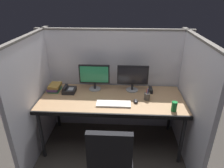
{
  "coord_description": "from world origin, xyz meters",
  "views": [
    {
      "loc": [
        0.13,
        -2.05,
        2.04
      ],
      "look_at": [
        0.0,
        0.35,
        0.92
      ],
      "focal_mm": 32.18,
      "sensor_mm": 36.0,
      "label": 1
    }
  ],
  "objects_px": {
    "computer_mouse": "(136,101)",
    "soda_can": "(174,106)",
    "desk": "(112,101)",
    "monitor_right": "(133,77)",
    "red_stapler": "(151,90)",
    "monitor_left": "(94,76)",
    "book_stack": "(55,87)",
    "keyboard_main": "(114,104)",
    "pen_cup": "(147,96)",
    "desk_phone": "(69,90)"
  },
  "relations": [
    {
      "from": "red_stapler",
      "to": "soda_can",
      "type": "relative_size",
      "value": 1.23
    },
    {
      "from": "desk",
      "to": "soda_can",
      "type": "relative_size",
      "value": 15.57
    },
    {
      "from": "keyboard_main",
      "to": "monitor_right",
      "type": "bearing_deg",
      "value": 59.33
    },
    {
      "from": "monitor_right",
      "to": "keyboard_main",
      "type": "distance_m",
      "value": 0.52
    },
    {
      "from": "desk",
      "to": "computer_mouse",
      "type": "relative_size",
      "value": 19.79
    },
    {
      "from": "computer_mouse",
      "to": "soda_can",
      "type": "bearing_deg",
      "value": -21.79
    },
    {
      "from": "pen_cup",
      "to": "desk_phone",
      "type": "height_order",
      "value": "pen_cup"
    },
    {
      "from": "monitor_right",
      "to": "desk_phone",
      "type": "relative_size",
      "value": 2.26
    },
    {
      "from": "computer_mouse",
      "to": "keyboard_main",
      "type": "bearing_deg",
      "value": -165.47
    },
    {
      "from": "desk",
      "to": "desk_phone",
      "type": "bearing_deg",
      "value": 166.73
    },
    {
      "from": "pen_cup",
      "to": "monitor_right",
      "type": "bearing_deg",
      "value": 125.58
    },
    {
      "from": "computer_mouse",
      "to": "soda_can",
      "type": "distance_m",
      "value": 0.48
    },
    {
      "from": "pen_cup",
      "to": "soda_can",
      "type": "distance_m",
      "value": 0.39
    },
    {
      "from": "keyboard_main",
      "to": "pen_cup",
      "type": "bearing_deg",
      "value": 20.12
    },
    {
      "from": "monitor_left",
      "to": "book_stack",
      "type": "height_order",
      "value": "monitor_left"
    },
    {
      "from": "red_stapler",
      "to": "book_stack",
      "type": "bearing_deg",
      "value": -178.52
    },
    {
      "from": "desk_phone",
      "to": "soda_can",
      "type": "bearing_deg",
      "value": -16.85
    },
    {
      "from": "keyboard_main",
      "to": "book_stack",
      "type": "distance_m",
      "value": 0.93
    },
    {
      "from": "keyboard_main",
      "to": "red_stapler",
      "type": "bearing_deg",
      "value": 37.48
    },
    {
      "from": "red_stapler",
      "to": "soda_can",
      "type": "height_order",
      "value": "soda_can"
    },
    {
      "from": "computer_mouse",
      "to": "desk_phone",
      "type": "height_order",
      "value": "desk_phone"
    },
    {
      "from": "desk",
      "to": "soda_can",
      "type": "distance_m",
      "value": 0.81
    },
    {
      "from": "monitor_right",
      "to": "red_stapler",
      "type": "xyz_separation_m",
      "value": [
        0.26,
        -0.03,
        -0.19
      ]
    },
    {
      "from": "monitor_left",
      "to": "computer_mouse",
      "type": "xyz_separation_m",
      "value": [
        0.57,
        -0.34,
        -0.2
      ]
    },
    {
      "from": "keyboard_main",
      "to": "desk_phone",
      "type": "bearing_deg",
      "value": 154.29
    },
    {
      "from": "computer_mouse",
      "to": "soda_can",
      "type": "relative_size",
      "value": 0.79
    },
    {
      "from": "pen_cup",
      "to": "book_stack",
      "type": "bearing_deg",
      "value": 171.41
    },
    {
      "from": "monitor_left",
      "to": "desk",
      "type": "bearing_deg",
      "value": -44.16
    },
    {
      "from": "desk_phone",
      "to": "desk",
      "type": "bearing_deg",
      "value": -13.27
    },
    {
      "from": "monitor_left",
      "to": "desk_phone",
      "type": "height_order",
      "value": "monitor_left"
    },
    {
      "from": "monitor_right",
      "to": "desk_phone",
      "type": "xyz_separation_m",
      "value": [
        -0.89,
        -0.1,
        -0.18
      ]
    },
    {
      "from": "monitor_right",
      "to": "book_stack",
      "type": "xyz_separation_m",
      "value": [
        -1.11,
        -0.06,
        -0.17
      ]
    },
    {
      "from": "red_stapler",
      "to": "desk_phone",
      "type": "relative_size",
      "value": 0.79
    },
    {
      "from": "monitor_left",
      "to": "keyboard_main",
      "type": "relative_size",
      "value": 1.0
    },
    {
      "from": "computer_mouse",
      "to": "book_stack",
      "type": "relative_size",
      "value": 0.44
    },
    {
      "from": "book_stack",
      "to": "desk_phone",
      "type": "xyz_separation_m",
      "value": [
        0.22,
        -0.04,
        -0.01
      ]
    },
    {
      "from": "desk",
      "to": "pen_cup",
      "type": "xyz_separation_m",
      "value": [
        0.46,
        -0.01,
        0.1
      ]
    },
    {
      "from": "computer_mouse",
      "to": "monitor_right",
      "type": "bearing_deg",
      "value": 95.79
    },
    {
      "from": "keyboard_main",
      "to": "computer_mouse",
      "type": "distance_m",
      "value": 0.29
    },
    {
      "from": "computer_mouse",
      "to": "soda_can",
      "type": "xyz_separation_m",
      "value": [
        0.44,
        -0.18,
        0.04
      ]
    },
    {
      "from": "red_stapler",
      "to": "book_stack",
      "type": "relative_size",
      "value": 0.69
    },
    {
      "from": "computer_mouse",
      "to": "red_stapler",
      "type": "relative_size",
      "value": 0.64
    },
    {
      "from": "soda_can",
      "to": "pen_cup",
      "type": "bearing_deg",
      "value": 138.18
    },
    {
      "from": "monitor_left",
      "to": "monitor_right",
      "type": "xyz_separation_m",
      "value": [
        0.54,
        -0.0,
        0.0
      ]
    },
    {
      "from": "soda_can",
      "to": "desk_phone",
      "type": "height_order",
      "value": "soda_can"
    },
    {
      "from": "monitor_left",
      "to": "computer_mouse",
      "type": "height_order",
      "value": "monitor_left"
    },
    {
      "from": "monitor_left",
      "to": "desk_phone",
      "type": "distance_m",
      "value": 0.41
    },
    {
      "from": "keyboard_main",
      "to": "desk",
      "type": "bearing_deg",
      "value": 101.07
    },
    {
      "from": "monitor_left",
      "to": "pen_cup",
      "type": "distance_m",
      "value": 0.78
    },
    {
      "from": "desk",
      "to": "monitor_left",
      "type": "relative_size",
      "value": 4.42
    }
  ]
}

